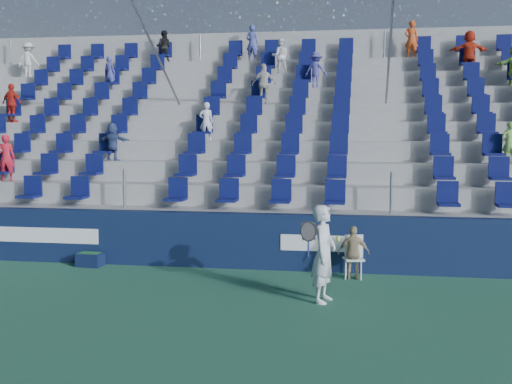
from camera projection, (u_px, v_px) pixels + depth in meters
ground at (217, 308)px, 10.83m from camera, size 70.00×70.00×0.00m
sponsor_wall at (250, 241)px, 13.86m from camera, size 24.00×0.32×1.20m
grandstand at (280, 159)px, 18.71m from camera, size 24.00×8.17×6.63m
tennis_player at (324, 254)px, 11.13m from camera, size 0.69×0.70×1.71m
line_judge_chair at (354, 254)px, 13.00m from camera, size 0.46×0.48×0.86m
line_judge at (354, 253)px, 12.86m from camera, size 0.65×0.32×1.08m
ball_bin at (90, 259)px, 14.09m from camera, size 0.57×0.40×0.31m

